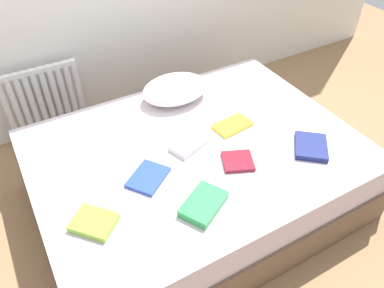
% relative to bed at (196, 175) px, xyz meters
% --- Properties ---
extents(ground_plane, '(8.00, 8.00, 0.00)m').
position_rel_bed_xyz_m(ground_plane, '(0.00, 0.00, -0.25)').
color(ground_plane, '#93704C').
extents(bed, '(2.00, 1.50, 0.50)m').
position_rel_bed_xyz_m(bed, '(0.00, 0.00, 0.00)').
color(bed, brown).
rests_on(bed, ground).
extents(radiator, '(0.59, 0.04, 0.55)m').
position_rel_bed_xyz_m(radiator, '(-0.67, 1.20, 0.11)').
color(radiator, white).
rests_on(radiator, ground).
extents(pillow, '(0.48, 0.35, 0.16)m').
position_rel_bed_xyz_m(pillow, '(0.13, 0.53, 0.33)').
color(pillow, white).
rests_on(pillow, bed).
extents(textbook_blue, '(0.29, 0.27, 0.02)m').
position_rel_bed_xyz_m(textbook_blue, '(-0.37, -0.11, 0.26)').
color(textbook_blue, '#2847B7').
rests_on(textbook_blue, bed).
extents(textbook_lime, '(0.26, 0.27, 0.04)m').
position_rel_bed_xyz_m(textbook_lime, '(-0.74, -0.26, 0.27)').
color(textbook_lime, '#8CC638').
rests_on(textbook_lime, bed).
extents(textbook_yellow, '(0.26, 0.18, 0.02)m').
position_rel_bed_xyz_m(textbook_yellow, '(0.30, 0.05, 0.26)').
color(textbook_yellow, yellow).
rests_on(textbook_yellow, bed).
extents(textbook_white, '(0.26, 0.20, 0.04)m').
position_rel_bed_xyz_m(textbook_white, '(-0.04, 0.02, 0.27)').
color(textbook_white, white).
rests_on(textbook_white, bed).
extents(textbook_green, '(0.30, 0.27, 0.05)m').
position_rel_bed_xyz_m(textbook_green, '(-0.21, -0.43, 0.28)').
color(textbook_green, green).
rests_on(textbook_green, bed).
extents(textbook_navy, '(0.30, 0.30, 0.04)m').
position_rel_bed_xyz_m(textbook_navy, '(0.60, -0.37, 0.27)').
color(textbook_navy, navy).
rests_on(textbook_navy, bed).
extents(textbook_maroon, '(0.23, 0.22, 0.02)m').
position_rel_bed_xyz_m(textbook_maroon, '(0.14, -0.25, 0.26)').
color(textbook_maroon, maroon).
rests_on(textbook_maroon, bed).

